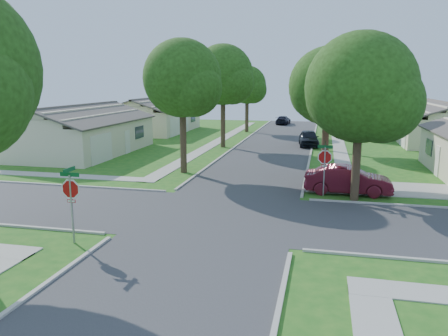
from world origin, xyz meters
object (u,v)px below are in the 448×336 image
Objects in this scene: car_curb_west at (283,120)px; tree_w_near at (183,82)px; tree_w_mid at (224,78)px; tree_ne_corner at (362,93)px; tree_e_far at (327,83)px; tree_w_far at (248,87)px; car_driveway at (348,180)px; car_curb_east at (309,138)px; stop_sign_sw at (71,192)px; stop_sign_ne at (325,159)px; tree_e_mid at (328,80)px; house_nw_far at (155,119)px; house_ne_far at (439,128)px; tree_e_near at (328,90)px; house_nw_near at (81,136)px.

tree_w_near is at bearing 88.76° from car_curb_west.
tree_w_mid is 1.10× the size of tree_ne_corner.
tree_e_far reaches higher than tree_w_far.
tree_w_far is at bearing 21.20° from car_driveway.
tree_e_far is 1.94× the size of car_curb_east.
stop_sign_sw is 14.30m from tree_w_near.
stop_sign_sw is 13.29m from stop_sign_ne.
stop_sign_ne is at bearing 45.00° from stop_sign_sw.
tree_e_mid is 1.15× the size of tree_w_far.
stop_sign_ne is at bearing 102.70° from car_curb_west.
house_nw_far is 2.88× the size of car_driveway.
tree_w_mid is at bearing 89.87° from stop_sign_sw.
tree_e_near is at bearing -119.35° from house_ne_far.
tree_e_near is at bearing -90.03° from tree_e_mid.
tree_e_mid is 23.95m from house_nw_far.
tree_ne_corner is (1.60, -16.80, -0.66)m from tree_e_mid.
house_ne_far is at bearing -13.64° from tree_w_far.
house_nw_far is at bearing 135.93° from tree_w_mid.
tree_w_mid is at bearing -158.83° from house_ne_far.
tree_ne_corner reaches higher than car_curb_west.
tree_e_far reaches higher than tree_e_near.
stop_sign_ne is at bearing -52.84° from house_nw_far.
tree_e_far is 16.05m from tree_w_mid.
tree_e_far is at bearing 76.27° from stop_sign_sw.
tree_e_mid is 22.12m from house_nw_near.
tree_ne_corner is 1.93× the size of car_curb_east.
car_curb_west is at bearing 81.71° from tree_w_mid.
tree_ne_corner is at bearing -86.13° from car_curb_east.
stop_sign_ne is 3.96m from tree_ne_corner.
car_driveway is 1.12× the size of car_curb_west.
tree_e_far reaches higher than car_driveway.
house_ne_far reaches higher than car_driveway.
tree_w_near reaches higher than car_curb_east.
tree_w_mid is (-9.39, -13.00, 0.51)m from tree_e_far.
car_driveway is (10.65, -28.51, -4.73)m from tree_w_far.
tree_e_mid is 2.19× the size of car_curb_west.
tree_w_near is 1.12× the size of tree_w_far.
tree_e_far is 11.72m from car_curb_east.
stop_sign_ne is 0.34× the size of tree_e_far.
house_nw_far is (-20.75, 10.99, -4.74)m from tree_e_mid.
stop_sign_ne is 23.12m from house_nw_near.
house_nw_near is (-11.35, -6.01, -4.97)m from tree_w_mid.
tree_w_near reaches higher than house_nw_near.
house_nw_near is at bearing 119.83° from stop_sign_sw.
tree_ne_corner is (1.61, -4.80, -0.05)m from tree_e_near.
house_ne_far is 25.54m from car_driveway.
tree_ne_corner reaches higher than stop_sign_sw.
tree_w_mid is at bearing -89.95° from tree_w_far.
house_nw_far reaches higher than car_driveway.
tree_w_near is 12.01m from tree_w_mid.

